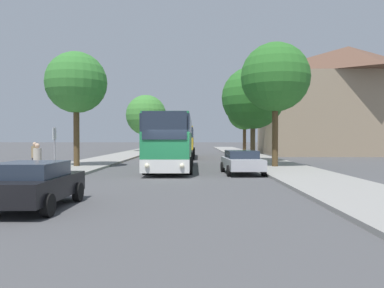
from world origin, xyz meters
name	(u,v)px	position (x,y,z in m)	size (l,w,h in m)	color
ground_plane	(173,178)	(0.00, 0.00, 0.00)	(300.00, 300.00, 0.00)	#4C4C4F
sidewalk_left	(41,176)	(-7.00, 0.00, 0.07)	(4.00, 120.00, 0.15)	gray
sidewalk_right	(307,176)	(7.00, 0.00, 0.07)	(4.00, 120.00, 0.15)	gray
building_right_background	(348,100)	(20.40, 27.74, 6.79)	(20.51, 13.42, 13.58)	gray
bus_front	(171,141)	(-0.43, 4.84, 1.85)	(2.85, 11.01, 3.47)	silver
bus_middle	(181,141)	(-0.34, 19.43, 1.70)	(2.88, 10.62, 3.18)	#2D2D2D
parked_car_left_curb	(32,184)	(-3.66, -8.60, 0.73)	(2.13, 3.93, 1.38)	black
parked_car_right_near	(242,161)	(3.82, 1.97, 0.72)	(2.26, 4.36, 1.35)	#B7B7BC
bus_stop_sign	(55,145)	(-6.28, 0.08, 1.70)	(0.08, 0.45, 2.50)	gray
pedestrian_waiting_near	(35,157)	(-7.98, 1.57, 1.00)	(0.36, 0.36, 1.69)	#23232D
pedestrian_waiting_far	(37,162)	(-5.92, -2.92, 1.00)	(0.36, 0.36, 1.69)	#23232D
tree_left_near	(76,83)	(-7.03, 6.07, 5.86)	(4.19, 4.19, 7.83)	#513D23
tree_left_far	(146,115)	(-6.16, 35.78, 5.44)	(5.95, 5.95, 8.27)	#47331E
tree_right_near	(275,77)	(6.56, 5.88, 6.17)	(4.66, 4.66, 8.38)	#513D23
tree_right_mid	(253,98)	(5.92, 11.51, 5.39)	(5.18, 5.18, 7.84)	brown
tree_right_far	(245,113)	(7.23, 26.79, 5.17)	(4.21, 4.21, 7.15)	#47331E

